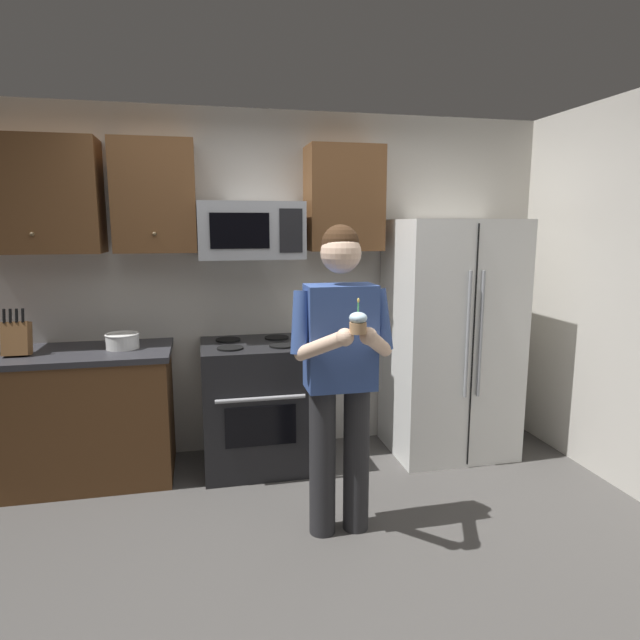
# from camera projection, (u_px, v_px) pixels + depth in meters

# --- Properties ---
(ground_plane) EXTENTS (6.00, 6.00, 0.00)m
(ground_plane) POSITION_uv_depth(u_px,v_px,m) (314.00, 573.00, 2.77)
(ground_plane) COLOR #474442
(wall_back) EXTENTS (4.40, 0.10, 2.60)m
(wall_back) POSITION_uv_depth(u_px,v_px,m) (268.00, 285.00, 4.23)
(wall_back) COLOR beige
(wall_back) RESTS_ON ground
(oven_range) EXTENTS (0.76, 0.70, 0.93)m
(oven_range) POSITION_uv_depth(u_px,v_px,m) (256.00, 405.00, 3.96)
(oven_range) COLOR black
(oven_range) RESTS_ON ground
(microwave) EXTENTS (0.74, 0.41, 0.40)m
(microwave) POSITION_uv_depth(u_px,v_px,m) (251.00, 231.00, 3.86)
(microwave) COLOR #9EA0A5
(refrigerator) EXTENTS (0.90, 0.75, 1.80)m
(refrigerator) POSITION_uv_depth(u_px,v_px,m) (450.00, 338.00, 4.17)
(refrigerator) COLOR white
(refrigerator) RESTS_ON ground
(cabinet_row_upper) EXTENTS (2.78, 0.36, 0.76)m
(cabinet_row_upper) POSITION_uv_depth(u_px,v_px,m) (166.00, 197.00, 3.75)
(cabinet_row_upper) COLOR brown
(counter_left) EXTENTS (1.44, 0.66, 0.92)m
(counter_left) POSITION_uv_depth(u_px,v_px,m) (66.00, 417.00, 3.71)
(counter_left) COLOR brown
(counter_left) RESTS_ON ground
(knife_block) EXTENTS (0.16, 0.15, 0.32)m
(knife_block) POSITION_uv_depth(u_px,v_px,m) (17.00, 338.00, 3.51)
(knife_block) COLOR brown
(knife_block) RESTS_ON counter_left
(bowl_large_white) EXTENTS (0.23, 0.23, 0.11)m
(bowl_large_white) POSITION_uv_depth(u_px,v_px,m) (122.00, 340.00, 3.72)
(bowl_large_white) COLOR white
(bowl_large_white) RESTS_ON counter_left
(person) EXTENTS (0.60, 0.48, 1.76)m
(person) POSITION_uv_depth(u_px,v_px,m) (341.00, 365.00, 2.99)
(person) COLOR #262628
(person) RESTS_ON ground
(cupcake) EXTENTS (0.09, 0.09, 0.17)m
(cupcake) POSITION_uv_depth(u_px,v_px,m) (358.00, 322.00, 2.62)
(cupcake) COLOR #A87F56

